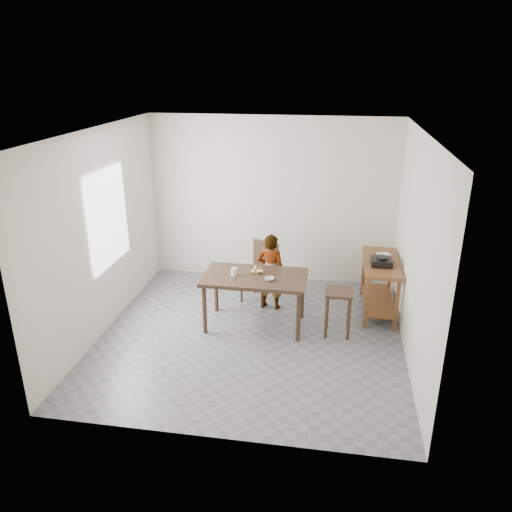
% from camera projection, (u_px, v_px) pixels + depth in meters
% --- Properties ---
extents(floor, '(4.00, 4.00, 0.04)m').
position_uv_depth(floor, '(251.00, 337.00, 6.75)').
color(floor, slate).
rests_on(floor, ground).
extents(ceiling, '(4.00, 4.00, 0.04)m').
position_uv_depth(ceiling, '(250.00, 130.00, 5.76)').
color(ceiling, white).
rests_on(ceiling, wall_back).
extents(wall_back, '(4.00, 0.04, 2.70)m').
position_uv_depth(wall_back, '(272.00, 200.00, 8.11)').
color(wall_back, beige).
rests_on(wall_back, ground).
extents(wall_front, '(4.00, 0.04, 2.70)m').
position_uv_depth(wall_front, '(212.00, 317.00, 4.40)').
color(wall_front, beige).
rests_on(wall_front, ground).
extents(wall_left, '(0.04, 4.00, 2.70)m').
position_uv_depth(wall_left, '(100.00, 233.00, 6.56)').
color(wall_left, beige).
rests_on(wall_left, ground).
extents(wall_right, '(0.04, 4.00, 2.70)m').
position_uv_depth(wall_right, '(417.00, 251.00, 5.95)').
color(wall_right, beige).
rests_on(wall_right, ground).
extents(window_pane, '(0.02, 1.10, 1.30)m').
position_uv_depth(window_pane, '(109.00, 218.00, 6.68)').
color(window_pane, white).
rests_on(window_pane, wall_left).
extents(dining_table, '(1.40, 0.80, 0.75)m').
position_uv_depth(dining_table, '(255.00, 301.00, 6.88)').
color(dining_table, '#392619').
rests_on(dining_table, floor).
extents(prep_counter, '(0.50, 1.20, 0.80)m').
position_uv_depth(prep_counter, '(379.00, 287.00, 7.26)').
color(prep_counter, brown).
rests_on(prep_counter, floor).
extents(child, '(0.46, 0.35, 1.16)m').
position_uv_depth(child, '(271.00, 272.00, 7.32)').
color(child, silver).
rests_on(child, floor).
extents(dining_chair, '(0.58, 0.58, 0.91)m').
position_uv_depth(dining_chair, '(259.00, 273.00, 7.58)').
color(dining_chair, '#392619').
rests_on(dining_chair, floor).
extents(stool, '(0.36, 0.36, 0.63)m').
position_uv_depth(stool, '(338.00, 312.00, 6.69)').
color(stool, '#392619').
rests_on(stool, floor).
extents(glass_tumbler, '(0.11, 0.11, 0.11)m').
position_uv_depth(glass_tumbler, '(234.00, 272.00, 6.74)').
color(glass_tumbler, silver).
rests_on(glass_tumbler, dining_table).
extents(small_bowl, '(0.17, 0.17, 0.04)m').
position_uv_depth(small_bowl, '(269.00, 279.00, 6.60)').
color(small_bowl, silver).
rests_on(small_bowl, dining_table).
extents(banana, '(0.18, 0.13, 0.06)m').
position_uv_depth(banana, '(257.00, 271.00, 6.82)').
color(banana, '#F8C548').
rests_on(banana, dining_table).
extents(serving_bowl, '(0.25, 0.25, 0.05)m').
position_uv_depth(serving_bowl, '(383.00, 256.00, 7.25)').
color(serving_bowl, silver).
rests_on(serving_bowl, prep_counter).
extents(gas_burner, '(0.30, 0.30, 0.10)m').
position_uv_depth(gas_burner, '(381.00, 262.00, 6.96)').
color(gas_burner, black).
rests_on(gas_burner, prep_counter).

